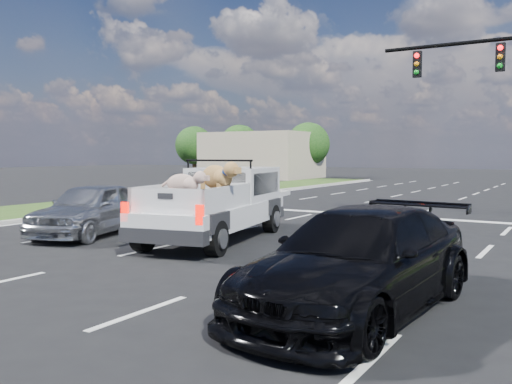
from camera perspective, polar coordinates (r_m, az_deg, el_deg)
ground at (r=12.35m, az=-5.15°, el=-6.81°), size 160.00×160.00×0.00m
road_markings at (r=17.98m, az=7.44°, el=-3.41°), size 17.75×60.00×0.01m
grass_median_left at (r=24.57m, az=-18.46°, el=-1.49°), size 5.00×60.00×0.10m
curb_left at (r=22.76m, az=-14.48°, el=-1.78°), size 0.15×60.00×0.14m
building_left at (r=53.23m, az=0.68°, el=3.88°), size 10.00×8.00×4.40m
tree_far_a at (r=60.55m, az=-6.52°, el=4.90°), size 4.20×4.20×5.40m
tree_far_b at (r=57.06m, az=-1.75°, el=4.98°), size 4.20×4.20×5.40m
tree_far_c at (r=53.10m, az=5.52°, el=5.03°), size 4.20×4.20×5.40m
pickup_truck at (r=14.66m, az=-3.94°, el=-1.05°), size 3.20×6.10×2.17m
silver_sedan at (r=16.18m, az=-16.95°, el=-1.69°), size 2.97×4.77×1.52m
black_coupe at (r=8.13m, az=10.85°, el=-7.11°), size 2.55×5.37×1.51m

